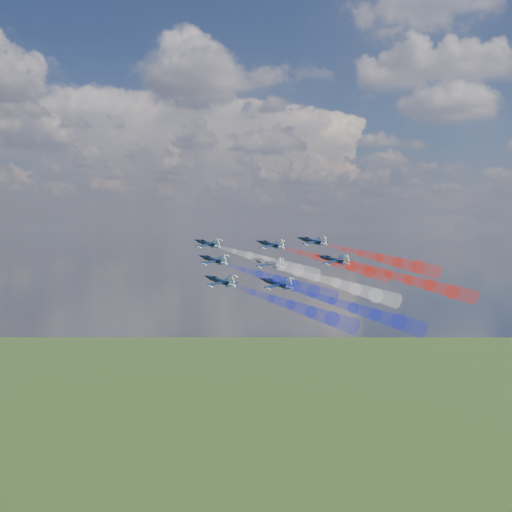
# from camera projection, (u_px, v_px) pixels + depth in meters

# --- Properties ---
(jet_lead) EXTENTS (14.81, 14.50, 7.20)m
(jet_lead) POSITION_uv_depth(u_px,v_px,m) (208.00, 244.00, 191.36)
(jet_lead) COLOR black
(trail_lead) EXTENTS (31.17, 23.89, 11.12)m
(trail_lead) POSITION_uv_depth(u_px,v_px,m) (265.00, 260.00, 176.65)
(trail_lead) COLOR white
(jet_inner_left) EXTENTS (14.81, 14.50, 7.20)m
(jet_inner_left) POSITION_uv_depth(u_px,v_px,m) (214.00, 260.00, 175.87)
(jet_inner_left) COLOR black
(trail_inner_left) EXTENTS (31.17, 23.89, 11.12)m
(trail_inner_left) POSITION_uv_depth(u_px,v_px,m) (277.00, 280.00, 161.16)
(trail_inner_left) COLOR #1721CB
(jet_inner_right) EXTENTS (14.81, 14.50, 7.20)m
(jet_inner_right) POSITION_uv_depth(u_px,v_px,m) (271.00, 245.00, 191.59)
(jet_inner_right) COLOR black
(trail_inner_right) EXTENTS (31.17, 23.89, 11.12)m
(trail_inner_right) POSITION_uv_depth(u_px,v_px,m) (333.00, 261.00, 176.89)
(trail_inner_right) COLOR red
(jet_outer_left) EXTENTS (14.81, 14.50, 7.20)m
(jet_outer_left) POSITION_uv_depth(u_px,v_px,m) (221.00, 281.00, 161.70)
(jet_outer_left) COLOR black
(trail_outer_left) EXTENTS (31.17, 23.89, 11.12)m
(trail_outer_left) POSITION_uv_depth(u_px,v_px,m) (290.00, 305.00, 146.99)
(trail_outer_left) COLOR #1721CB
(jet_center_third) EXTENTS (14.81, 14.50, 7.20)m
(jet_center_third) POSITION_uv_depth(u_px,v_px,m) (268.00, 263.00, 175.74)
(jet_center_third) COLOR black
(trail_center_third) EXTENTS (31.17, 23.89, 11.12)m
(trail_center_third) POSITION_uv_depth(u_px,v_px,m) (336.00, 283.00, 161.04)
(trail_center_third) COLOR white
(jet_outer_right) EXTENTS (14.81, 14.50, 7.20)m
(jet_outer_right) POSITION_uv_depth(u_px,v_px,m) (313.00, 241.00, 190.47)
(jet_outer_right) COLOR black
(trail_outer_right) EXTENTS (31.17, 23.89, 11.12)m
(trail_outer_right) POSITION_uv_depth(u_px,v_px,m) (379.00, 258.00, 175.76)
(trail_outer_right) COLOR red
(jet_rear_left) EXTENTS (14.81, 14.50, 7.20)m
(jet_rear_left) POSITION_uv_depth(u_px,v_px,m) (277.00, 284.00, 160.84)
(jet_rear_left) COLOR black
(trail_rear_left) EXTENTS (31.17, 23.89, 11.12)m
(trail_rear_left) POSITION_uv_depth(u_px,v_px,m) (353.00, 308.00, 146.13)
(trail_rear_left) COLOR #1721CB
(jet_rear_right) EXTENTS (14.81, 14.50, 7.20)m
(jet_rear_right) POSITION_uv_depth(u_px,v_px,m) (334.00, 260.00, 175.96)
(jet_rear_right) COLOR black
(trail_rear_right) EXTENTS (31.17, 23.89, 11.12)m
(trail_rear_right) POSITION_uv_depth(u_px,v_px,m) (408.00, 280.00, 161.25)
(trail_rear_right) COLOR red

